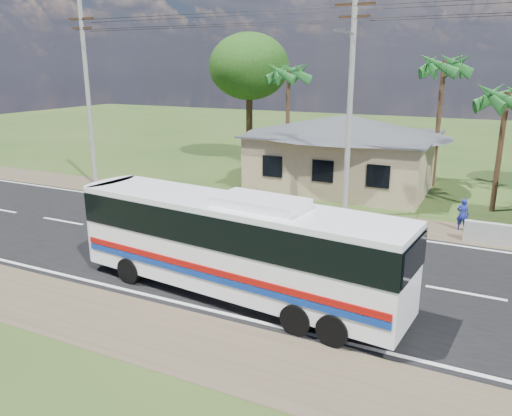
{
  "coord_description": "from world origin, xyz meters",
  "views": [
    {
      "loc": [
        9.37,
        -16.48,
        7.23
      ],
      "look_at": [
        0.85,
        1.0,
        1.65
      ],
      "focal_mm": 35.0,
      "sensor_mm": 36.0,
      "label": 1
    }
  ],
  "objects": [
    {
      "name": "palm_mid",
      "position": [
        6.0,
        15.5,
        7.16
      ],
      "size": [
        2.8,
        2.8,
        8.2
      ],
      "color": "#47301E",
      "rests_on": "ground"
    },
    {
      "name": "ground",
      "position": [
        0.0,
        0.0,
        0.0
      ],
      "size": [
        120.0,
        120.0,
        0.0
      ],
      "primitive_type": "plane",
      "color": "#264217",
      "rests_on": "ground"
    },
    {
      "name": "palm_near",
      "position": [
        9.5,
        11.0,
        5.71
      ],
      "size": [
        2.8,
        2.8,
        6.7
      ],
      "color": "#47301E",
      "rests_on": "ground"
    },
    {
      "name": "utility_poles",
      "position": [
        2.67,
        6.49,
        5.77
      ],
      "size": [
        32.8,
        2.22,
        11.0
      ],
      "color": "#9E9E99",
      "rests_on": "ground"
    },
    {
      "name": "person",
      "position": [
        8.33,
        6.99,
        0.74
      ],
      "size": [
        0.6,
        0.44,
        1.49
      ],
      "primitive_type": "imported",
      "rotation": [
        0.0,
        0.0,
        2.97
      ],
      "color": "navy",
      "rests_on": "ground"
    },
    {
      "name": "road",
      "position": [
        0.0,
        0.0,
        0.01
      ],
      "size": [
        120.0,
        16.0,
        0.03
      ],
      "color": "black",
      "rests_on": "ground"
    },
    {
      "name": "tree_behind_house",
      "position": [
        -8.0,
        18.0,
        7.12
      ],
      "size": [
        6.0,
        6.0,
        9.61
      ],
      "color": "#47301E",
      "rests_on": "ground"
    },
    {
      "name": "motorcycle",
      "position": [
        4.55,
        4.96,
        0.42
      ],
      "size": [
        1.7,
        0.94,
        0.85
      ],
      "primitive_type": "imported",
      "rotation": [
        0.0,
        0.0,
        1.33
      ],
      "color": "black",
      "rests_on": "ground"
    },
    {
      "name": "palm_far",
      "position": [
        -4.0,
        16.0,
        6.68
      ],
      "size": [
        2.8,
        2.8,
        7.7
      ],
      "color": "#47301E",
      "rests_on": "ground"
    },
    {
      "name": "coach_bus",
      "position": [
        2.31,
        -3.47,
        1.97
      ],
      "size": [
        11.28,
        3.51,
        3.45
      ],
      "rotation": [
        0.0,
        0.0,
        -0.11
      ],
      "color": "white",
      "rests_on": "ground"
    },
    {
      "name": "house",
      "position": [
        1.0,
        13.0,
        2.64
      ],
      "size": [
        12.4,
        10.0,
        5.0
      ],
      "color": "tan",
      "rests_on": "ground"
    }
  ]
}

